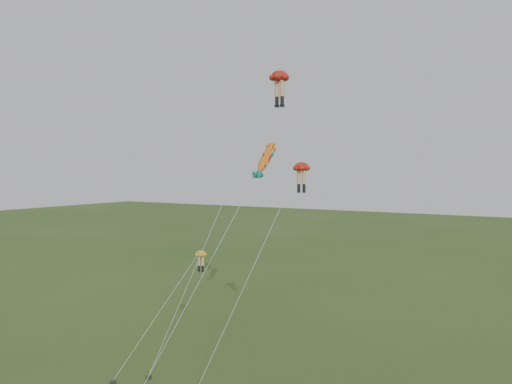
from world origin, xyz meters
The scene contains 4 objects.
legs_kite_red_high centered at (3.83, 7.41, 20.83)m, with size 7.19×8.43×21.71m.
legs_kite_red_mid centered at (5.87, 6.91, 14.21)m, with size 4.48×8.67×15.02m.
legs_kite_yellow centered at (-1.80, 5.03, 7.62)m, with size 2.75×7.99×8.35m.
fish_kite centered at (0.83, 10.77, 15.38)m, with size 1.88×15.45×17.01m.
Camera 1 is at (24.35, -29.04, 14.67)m, focal length 40.00 mm.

